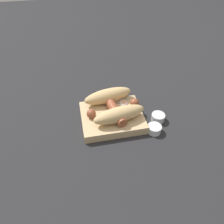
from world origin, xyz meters
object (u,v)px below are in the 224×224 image
Objects in this scene: food_tray at (112,117)px; condiment_cup_far at (158,118)px; bread_roll at (113,105)px; condiment_cup_near at (154,129)px; sausage at (114,108)px.

food_tray is 0.16m from condiment_cup_far.
condiment_cup_far is at bearing -18.33° from bread_roll.
bread_roll is at bearing 67.25° from food_tray.
condiment_cup_near is 1.00× the size of condiment_cup_far.
condiment_cup_near is (0.12, -0.09, -0.03)m from sausage.
condiment_cup_near is (0.12, -0.10, -0.04)m from bread_roll.
sausage reaches higher than condiment_cup_near.
sausage is at bearing 164.45° from condiment_cup_far.
sausage is 0.16m from condiment_cup_far.
bread_roll reaches higher than condiment_cup_far.
condiment_cup_far is (0.03, 0.05, 0.00)m from condiment_cup_near.
condiment_cup_near and condiment_cup_far have the same top height.
bread_roll is at bearing 161.67° from condiment_cup_far.
condiment_cup_far is (0.15, -0.04, -0.03)m from sausage.
food_tray is at bearing -112.75° from bread_roll.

